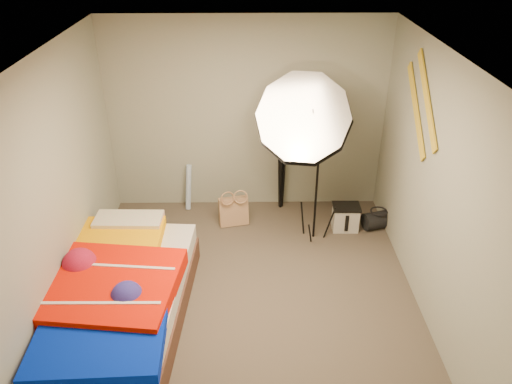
{
  "coord_description": "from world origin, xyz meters",
  "views": [
    {
      "loc": [
        0.03,
        -3.94,
        3.52
      ],
      "look_at": [
        0.1,
        0.6,
        0.95
      ],
      "focal_mm": 35.0,
      "sensor_mm": 36.0,
      "label": 1
    }
  ],
  "objects_px": {
    "wrapping_roll": "(189,187)",
    "tote_bag": "(234,211)",
    "camera_tripod": "(282,154)",
    "duffel_bag": "(378,220)",
    "camera_case": "(345,218)",
    "photo_umbrella": "(304,120)",
    "bed": "(107,294)"
  },
  "relations": [
    {
      "from": "wrapping_roll",
      "to": "duffel_bag",
      "type": "relative_size",
      "value": 1.7
    },
    {
      "from": "tote_bag",
      "to": "wrapping_roll",
      "type": "relative_size",
      "value": 0.6
    },
    {
      "from": "camera_case",
      "to": "photo_umbrella",
      "type": "xyz_separation_m",
      "value": [
        -0.61,
        -0.25,
        1.41
      ]
    },
    {
      "from": "wrapping_roll",
      "to": "camera_tripod",
      "type": "height_order",
      "value": "camera_tripod"
    },
    {
      "from": "camera_tripod",
      "to": "tote_bag",
      "type": "bearing_deg",
      "value": -146.35
    },
    {
      "from": "camera_tripod",
      "to": "wrapping_roll",
      "type": "bearing_deg",
      "value": -179.99
    },
    {
      "from": "duffel_bag",
      "to": "photo_umbrella",
      "type": "height_order",
      "value": "photo_umbrella"
    },
    {
      "from": "camera_case",
      "to": "wrapping_roll",
      "type": "bearing_deg",
      "value": 165.52
    },
    {
      "from": "wrapping_roll",
      "to": "bed",
      "type": "xyz_separation_m",
      "value": [
        -0.56,
        -2.11,
        -0.0
      ]
    },
    {
      "from": "wrapping_roll",
      "to": "tote_bag",
      "type": "bearing_deg",
      "value": -34.5
    },
    {
      "from": "tote_bag",
      "to": "duffel_bag",
      "type": "xyz_separation_m",
      "value": [
        1.82,
        -0.12,
        -0.07
      ]
    },
    {
      "from": "tote_bag",
      "to": "camera_tripod",
      "type": "relative_size",
      "value": 0.27
    },
    {
      "from": "camera_case",
      "to": "camera_tripod",
      "type": "height_order",
      "value": "camera_tripod"
    },
    {
      "from": "bed",
      "to": "camera_tripod",
      "type": "bearing_deg",
      "value": 49.59
    },
    {
      "from": "tote_bag",
      "to": "camera_tripod",
      "type": "bearing_deg",
      "value": 21.11
    },
    {
      "from": "camera_case",
      "to": "duffel_bag",
      "type": "bearing_deg",
      "value": 4.26
    },
    {
      "from": "wrapping_roll",
      "to": "duffel_bag",
      "type": "xyz_separation_m",
      "value": [
        2.43,
        -0.54,
        -0.2
      ]
    },
    {
      "from": "wrapping_roll",
      "to": "bed",
      "type": "bearing_deg",
      "value": -104.89
    },
    {
      "from": "tote_bag",
      "to": "duffel_bag",
      "type": "relative_size",
      "value": 1.01
    },
    {
      "from": "duffel_bag",
      "to": "wrapping_roll",
      "type": "bearing_deg",
      "value": 151.64
    },
    {
      "from": "duffel_bag",
      "to": "camera_tripod",
      "type": "distance_m",
      "value": 1.47
    },
    {
      "from": "bed",
      "to": "photo_umbrella",
      "type": "distance_m",
      "value": 2.67
    },
    {
      "from": "tote_bag",
      "to": "duffel_bag",
      "type": "bearing_deg",
      "value": -16.28
    },
    {
      "from": "photo_umbrella",
      "to": "bed",
      "type": "bearing_deg",
      "value": -146.51
    },
    {
      "from": "camera_case",
      "to": "photo_umbrella",
      "type": "relative_size",
      "value": 0.14
    },
    {
      "from": "duffel_bag",
      "to": "photo_umbrella",
      "type": "xyz_separation_m",
      "value": [
        -1.03,
        -0.28,
        1.46
      ]
    },
    {
      "from": "wrapping_roll",
      "to": "photo_umbrella",
      "type": "xyz_separation_m",
      "value": [
        1.4,
        -0.81,
        1.26
      ]
    },
    {
      "from": "photo_umbrella",
      "to": "camera_case",
      "type": "bearing_deg",
      "value": 22.53
    },
    {
      "from": "camera_case",
      "to": "photo_umbrella",
      "type": "height_order",
      "value": "photo_umbrella"
    },
    {
      "from": "camera_case",
      "to": "duffel_bag",
      "type": "distance_m",
      "value": 0.42
    },
    {
      "from": "tote_bag",
      "to": "camera_case",
      "type": "relative_size",
      "value": 1.18
    },
    {
      "from": "bed",
      "to": "photo_umbrella",
      "type": "bearing_deg",
      "value": 33.49
    }
  ]
}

